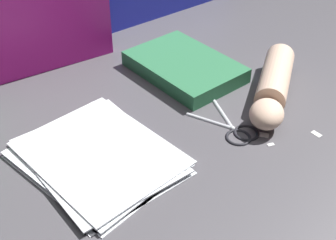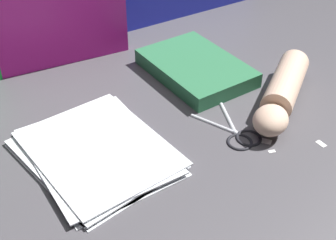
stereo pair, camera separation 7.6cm
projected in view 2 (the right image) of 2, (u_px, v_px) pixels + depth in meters
name	position (u px, v px, depth m)	size (l,w,h in m)	color
ground_plane	(161.00, 136.00, 0.98)	(6.00, 6.00, 0.00)	#4C494F
paper_stack	(97.00, 152.00, 0.92)	(0.27, 0.32, 0.02)	white
book_closed	(196.00, 68.00, 1.16)	(0.20, 0.28, 0.04)	#2D7247
scissors	(237.00, 133.00, 0.98)	(0.10, 0.17, 0.01)	silver
hand_forearm	(282.00, 92.00, 1.05)	(0.30, 0.21, 0.07)	beige
paper_scrap_near	(266.00, 141.00, 0.96)	(0.02, 0.03, 0.00)	white
paper_scrap_mid	(272.00, 151.00, 0.94)	(0.02, 0.01, 0.00)	white
paper_scrap_far	(321.00, 144.00, 0.95)	(0.01, 0.02, 0.00)	white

